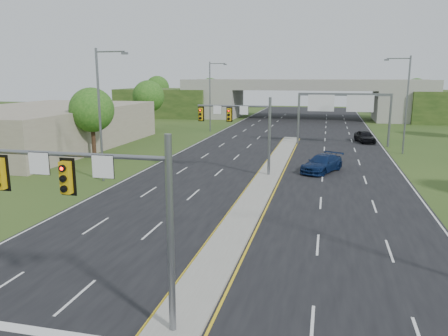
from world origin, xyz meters
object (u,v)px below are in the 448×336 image
signal_mast_far (244,123)px  sign_gantry (343,105)px  car_far_b (322,163)px  overpass (304,102)px  car_far_c (365,137)px  signal_mast_near (105,199)px

signal_mast_far → sign_gantry: (8.95, 19.99, 0.51)m
signal_mast_far → car_far_b: (6.86, 3.02, -3.91)m
overpass → car_far_b: size_ratio=14.58×
car_far_b → sign_gantry: bearing=108.0°
sign_gantry → car_far_c: (3.23, 3.26, -4.42)m
signal_mast_far → sign_gantry: bearing=65.9°
car_far_b → car_far_c: bearing=100.3°
signal_mast_far → overpass: overpass is taller
signal_mast_far → overpass: (2.26, 55.07, -1.17)m
overpass → car_far_c: (9.91, -31.82, -2.74)m
car_far_b → car_far_c: size_ratio=1.18×
signal_mast_near → sign_gantry: (8.95, 44.99, 0.51)m
overpass → car_far_c: 33.44m
signal_mast_near → signal_mast_far: size_ratio=1.00×
signal_mast_near → car_far_b: 29.11m
signal_mast_near → car_far_c: (12.18, 48.26, -3.91)m
signal_mast_far → car_far_b: bearing=23.8°
car_far_c → car_far_b: bearing=-118.7°
overpass → car_far_c: bearing=-72.7°
signal_mast_far → car_far_c: (12.18, 23.26, -3.91)m
overpass → signal_mast_near: bearing=-91.6°
car_far_c → sign_gantry: bearing=-148.7°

